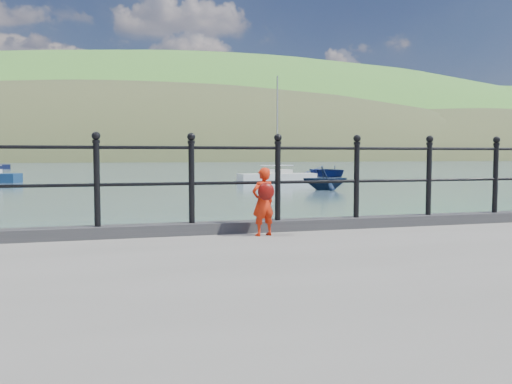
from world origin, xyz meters
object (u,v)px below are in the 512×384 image
object	(u,v)px
child	(263,201)
launch_blue	(329,171)
launch_navy	(325,178)
railing	(236,172)
sailboat_near	(277,178)

from	to	relation	value
child	launch_blue	distance (m)	45.73
launch_navy	railing	bearing A→B (deg)	162.77
child	launch_blue	size ratio (longest dim) A/B	0.17
launch_blue	sailboat_near	distance (m)	13.42
launch_blue	railing	bearing A→B (deg)	-122.17
sailboat_near	railing	bearing A→B (deg)	-113.11
child	sailboat_near	size ratio (longest dim) A/B	0.11
railing	launch_blue	world-z (taller)	railing
railing	child	distance (m)	0.60
launch_blue	launch_navy	distance (m)	20.66
railing	sailboat_near	xyz separation A→B (m)	(10.90, 30.81, -1.48)
child	sailboat_near	bearing A→B (deg)	-124.10
launch_navy	sailboat_near	world-z (taller)	sailboat_near
railing	launch_navy	xyz separation A→B (m)	(11.01, 22.25, -1.13)
sailboat_near	launch_blue	bearing A→B (deg)	46.16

